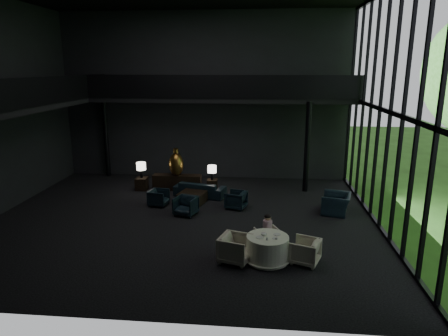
# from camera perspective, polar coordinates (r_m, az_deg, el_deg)

# --- Properties ---
(floor) EXTENTS (14.00, 12.00, 0.02)m
(floor) POSITION_cam_1_polar(r_m,az_deg,el_deg) (14.78, -5.88, -7.40)
(floor) COLOR black
(floor) RESTS_ON ground
(wall_back) EXTENTS (14.00, 0.04, 8.00)m
(wall_back) POSITION_cam_1_polar(r_m,az_deg,el_deg) (19.71, -2.76, 10.07)
(wall_back) COLOR black
(wall_back) RESTS_ON ground
(wall_front) EXTENTS (14.00, 0.04, 8.00)m
(wall_front) POSITION_cam_1_polar(r_m,az_deg,el_deg) (8.09, -14.83, 3.56)
(wall_front) COLOR black
(wall_front) RESTS_ON ground
(curtain_wall) EXTENTS (0.20, 12.00, 8.00)m
(curtain_wall) POSITION_cam_1_polar(r_m,az_deg,el_deg) (14.16, 22.69, 7.35)
(curtain_wall) COLOR black
(curtain_wall) RESTS_ON ground
(mezzanine_left) EXTENTS (2.00, 12.00, 0.25)m
(mezzanine_left) POSITION_cam_1_polar(r_m,az_deg,el_deg) (16.13, -27.86, 7.53)
(mezzanine_left) COLOR black
(mezzanine_left) RESTS_ON wall_left
(mezzanine_back) EXTENTS (12.00, 2.00, 0.25)m
(mezzanine_back) POSITION_cam_1_polar(r_m,az_deg,el_deg) (18.60, -0.11, 9.84)
(mezzanine_back) COLOR black
(mezzanine_back) RESTS_ON wall_back
(railing_left) EXTENTS (0.06, 12.00, 1.00)m
(railing_left) POSITION_cam_1_polar(r_m,az_deg,el_deg) (15.57, -24.99, 9.88)
(railing_left) COLOR black
(railing_left) RESTS_ON mezzanine_left
(railing_back) EXTENTS (12.00, 0.06, 1.00)m
(railing_back) POSITION_cam_1_polar(r_m,az_deg,el_deg) (17.57, -0.43, 11.54)
(railing_back) COLOR black
(railing_back) RESTS_ON mezzanine_back
(column_nw) EXTENTS (0.24, 0.24, 4.00)m
(column_nw) POSITION_cam_1_polar(r_m,az_deg,el_deg) (20.96, -16.51, 4.24)
(column_nw) COLOR black
(column_nw) RESTS_ON floor
(column_ne) EXTENTS (0.24, 0.24, 4.00)m
(column_ne) POSITION_cam_1_polar(r_m,az_deg,el_deg) (17.91, 11.79, 2.90)
(column_ne) COLOR black
(column_ne) RESTS_ON floor
(console) EXTENTS (2.18, 0.50, 0.69)m
(console) POSITION_cam_1_polar(r_m,az_deg,el_deg) (18.25, -6.71, -2.03)
(console) COLOR black
(console) RESTS_ON floor
(bronze_urn) EXTENTS (0.66, 0.66, 1.23)m
(bronze_urn) POSITION_cam_1_polar(r_m,az_deg,el_deg) (17.93, -6.85, 0.57)
(bronze_urn) COLOR #AF8C3E
(bronze_urn) RESTS_ON console
(side_table_left) EXTENTS (0.51, 0.51, 0.56)m
(side_table_left) POSITION_cam_1_polar(r_m,az_deg,el_deg) (18.50, -11.67, -2.23)
(side_table_left) COLOR black
(side_table_left) RESTS_ON floor
(table_lamp_left) EXTENTS (0.42, 0.42, 0.71)m
(table_lamp_left) POSITION_cam_1_polar(r_m,az_deg,el_deg) (18.33, -11.76, 0.16)
(table_lamp_left) COLOR black
(table_lamp_left) RESTS_ON side_table_left
(side_table_right) EXTENTS (0.46, 0.46, 0.50)m
(side_table_right) POSITION_cam_1_polar(r_m,az_deg,el_deg) (18.06, -1.69, -2.42)
(side_table_right) COLOR black
(side_table_right) RESTS_ON floor
(table_lamp_right) EXTENTS (0.39, 0.39, 0.66)m
(table_lamp_right) POSITION_cam_1_polar(r_m,az_deg,el_deg) (17.81, -1.73, -0.24)
(table_lamp_right) COLOR black
(table_lamp_right) RESTS_ON side_table_right
(sofa) EXTENTS (2.37, 1.16, 0.89)m
(sofa) POSITION_cam_1_polar(r_m,az_deg,el_deg) (17.23, -3.46, -2.60)
(sofa) COLOR black
(sofa) RESTS_ON floor
(lounge_armchair_west) EXTENTS (0.70, 0.74, 0.67)m
(lounge_armchair_west) POSITION_cam_1_polar(r_m,az_deg,el_deg) (16.28, -9.31, -4.18)
(lounge_armchair_west) COLOR black
(lounge_armchair_west) RESTS_ON floor
(lounge_armchair_east) EXTENTS (0.86, 0.89, 0.75)m
(lounge_armchair_east) POSITION_cam_1_polar(r_m,az_deg,el_deg) (15.76, 1.72, -4.47)
(lounge_armchair_east) COLOR black
(lounge_armchair_east) RESTS_ON floor
(lounge_armchair_south) EXTENTS (0.95, 0.92, 0.80)m
(lounge_armchair_south) POSITION_cam_1_polar(r_m,az_deg,el_deg) (15.13, -5.49, -5.25)
(lounge_armchair_south) COLOR black
(lounge_armchair_south) RESTS_ON floor
(window_armchair) EXTENTS (1.11, 1.43, 1.10)m
(window_armchair) POSITION_cam_1_polar(r_m,az_deg,el_deg) (15.78, 15.77, -4.32)
(window_armchair) COLOR black
(window_armchair) RESTS_ON floor
(coffee_table) EXTENTS (1.20, 1.20, 0.44)m
(coffee_table) POSITION_cam_1_polar(r_m,az_deg,el_deg) (16.47, -4.58, -4.25)
(coffee_table) COLOR black
(coffee_table) RESTS_ON floor
(dining_table) EXTENTS (1.37, 1.37, 0.75)m
(dining_table) POSITION_cam_1_polar(r_m,az_deg,el_deg) (11.76, 6.22, -11.57)
(dining_table) COLOR white
(dining_table) RESTS_ON floor
(dining_chair_north) EXTENTS (0.81, 0.79, 0.64)m
(dining_chair_north) POSITION_cam_1_polar(r_m,az_deg,el_deg) (12.50, 6.25, -9.99)
(dining_chair_north) COLOR #A19F8C
(dining_chair_north) RESTS_ON floor
(dining_chair_east) EXTENTS (0.95, 0.98, 0.79)m
(dining_chair_east) POSITION_cam_1_polar(r_m,az_deg,el_deg) (11.77, 11.49, -11.40)
(dining_chair_east) COLOR tan
(dining_chair_east) RESTS_ON floor
(dining_chair_west) EXTENTS (1.11, 1.15, 0.96)m
(dining_chair_west) POSITION_cam_1_polar(r_m,az_deg,el_deg) (11.59, 1.64, -11.06)
(dining_chair_west) COLOR #9C9981
(dining_chair_west) RESTS_ON floor
(child) EXTENTS (0.29, 0.29, 0.61)m
(child) POSITION_cam_1_polar(r_m,az_deg,el_deg) (12.46, 6.25, -7.90)
(child) COLOR pink
(child) RESTS_ON dining_chair_north
(plate_a) EXTENTS (0.28, 0.28, 0.01)m
(plate_a) POSITION_cam_1_polar(r_m,az_deg,el_deg) (11.49, 5.14, -9.84)
(plate_a) COLOR white
(plate_a) RESTS_ON dining_table
(plate_b) EXTENTS (0.22, 0.22, 0.01)m
(plate_b) POSITION_cam_1_polar(r_m,az_deg,el_deg) (11.73, 7.59, -9.38)
(plate_b) COLOR white
(plate_b) RESTS_ON dining_table
(saucer) EXTENTS (0.14, 0.14, 0.01)m
(saucer) POSITION_cam_1_polar(r_m,az_deg,el_deg) (11.48, 7.26, -9.93)
(saucer) COLOR white
(saucer) RESTS_ON dining_table
(coffee_cup) EXTENTS (0.08, 0.08, 0.06)m
(coffee_cup) POSITION_cam_1_polar(r_m,az_deg,el_deg) (11.42, 7.46, -9.88)
(coffee_cup) COLOR white
(coffee_cup) RESTS_ON saucer
(cereal_bowl) EXTENTS (0.17, 0.17, 0.08)m
(cereal_bowl) POSITION_cam_1_polar(r_m,az_deg,el_deg) (11.63, 5.70, -9.36)
(cereal_bowl) COLOR white
(cereal_bowl) RESTS_ON dining_table
(cream_pot) EXTENTS (0.08, 0.08, 0.07)m
(cream_pot) POSITION_cam_1_polar(r_m,az_deg,el_deg) (11.34, 6.15, -10.05)
(cream_pot) COLOR #99999E
(cream_pot) RESTS_ON dining_table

